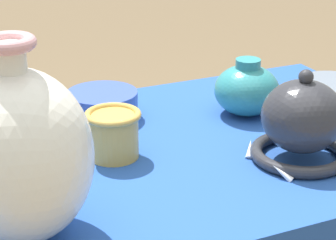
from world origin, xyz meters
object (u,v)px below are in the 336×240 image
at_px(vase_dome_bell, 302,124).
at_px(jar_round_teal, 247,89).
at_px(vase_tall_bulbous, 19,155).
at_px(cup_wide_ochre, 113,132).
at_px(pot_squat_slate, 332,97).
at_px(pot_squat_cobalt, 102,105).

bearing_deg(vase_dome_bell, jar_round_teal, 83.86).
bearing_deg(jar_round_teal, vase_dome_bell, -96.14).
height_order(vase_tall_bulbous, cup_wide_ochre, vase_tall_bulbous).
distance_m(jar_round_teal, cup_wide_ochre, 0.33).
bearing_deg(pot_squat_slate, cup_wide_ochre, -178.48).
bearing_deg(jar_round_teal, vase_tall_bulbous, -152.35).
height_order(pot_squat_slate, pot_squat_cobalt, pot_squat_slate).
height_order(vase_dome_bell, cup_wide_ochre, vase_dome_bell).
distance_m(pot_squat_cobalt, cup_wide_ochre, 0.19).
height_order(vase_tall_bulbous, pot_squat_cobalt, vase_tall_bulbous).
height_order(vase_tall_bulbous, pot_squat_slate, vase_tall_bulbous).
relative_size(vase_tall_bulbous, pot_squat_cobalt, 2.02).
relative_size(pot_squat_slate, pot_squat_cobalt, 0.97).
bearing_deg(pot_squat_slate, jar_round_teal, 157.69).
relative_size(vase_dome_bell, pot_squat_slate, 1.36).
xyz_separation_m(pot_squat_slate, cup_wide_ochre, (-0.48, -0.01, 0.01)).
bearing_deg(vase_dome_bell, vase_tall_bulbous, -174.45).
bearing_deg(cup_wide_ochre, vase_tall_bulbous, -136.30).
relative_size(vase_dome_bell, pot_squat_cobalt, 1.32).
relative_size(vase_dome_bell, cup_wide_ochre, 1.90).
xyz_separation_m(jar_round_teal, cup_wide_ochre, (-0.32, -0.08, -0.01)).
bearing_deg(jar_round_teal, cup_wide_ochre, -165.93).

